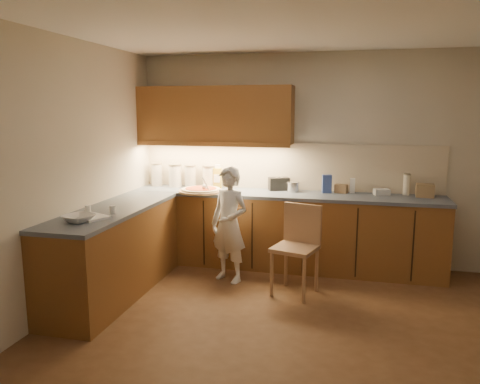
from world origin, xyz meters
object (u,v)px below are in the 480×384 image
at_px(wooden_chair, 298,242).
at_px(oil_jug, 218,177).
at_px(pizza_on_board, 201,190).
at_px(child, 229,225).
at_px(toaster, 279,184).

relative_size(wooden_chair, oil_jug, 3.07).
distance_m(pizza_on_board, wooden_chair, 1.46).
xyz_separation_m(pizza_on_board, child, (0.48, -0.45, -0.30)).
relative_size(child, wooden_chair, 1.39).
height_order(pizza_on_board, wooden_chair, pizza_on_board).
xyz_separation_m(wooden_chair, toaster, (-0.36, 0.97, 0.46)).
bearing_deg(pizza_on_board, oil_jug, 71.32).
height_order(wooden_chair, oil_jug, oil_jug).
relative_size(pizza_on_board, toaster, 1.90).
bearing_deg(oil_jug, wooden_chair, -39.56).
bearing_deg(wooden_chair, child, -175.05).
bearing_deg(oil_jug, toaster, 1.74).
xyz_separation_m(pizza_on_board, wooden_chair, (1.26, -0.61, -0.40)).
bearing_deg(wooden_chair, toaster, 126.49).
xyz_separation_m(oil_jug, toaster, (0.79, 0.02, -0.06)).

